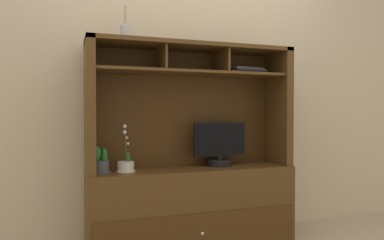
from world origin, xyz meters
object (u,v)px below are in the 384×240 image
Objects in this scene: media_console at (192,184)px; tv_monitor at (220,147)px; potted_orchid at (126,165)px; magazine_stack_left at (246,71)px; diffuser_bottle at (125,32)px; potted_fern at (100,162)px.

media_console is 3.67× the size of tv_monitor.
magazine_stack_left is (0.99, 0.07, 0.71)m from potted_orchid.
media_console is 1.22m from diffuser_bottle.
magazine_stack_left is 1.49× the size of diffuser_bottle.
tv_monitor is 0.76m from potted_orchid.
potted_orchid is at bearing -175.82° from magazine_stack_left.
potted_fern is at bearing 171.87° from potted_orchid.
diffuser_bottle is at bearing -10.42° from potted_fern.
magazine_stack_left is (0.24, 0.03, 0.60)m from tv_monitor.
media_console is 6.50× the size of diffuser_bottle.
media_console is 0.54m from potted_orchid.
tv_monitor is at bearing 3.67° from diffuser_bottle.
magazine_stack_left is at bearing 7.39° from tv_monitor.
tv_monitor reaches higher than potted_fern.
potted_orchid is at bearing -176.86° from tv_monitor.
potted_orchid is 0.94× the size of magazine_stack_left.
potted_fern is 0.93m from diffuser_bottle.
media_console reaches higher than potted_fern.
tv_monitor is (0.24, 0.01, 0.28)m from media_console.
potted_fern is 1.35m from magazine_stack_left.
magazine_stack_left is at bearing 4.58° from diffuser_bottle.
media_console is 1.00m from magazine_stack_left.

